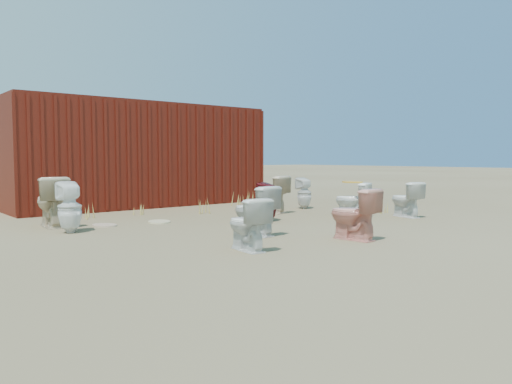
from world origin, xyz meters
TOP-DOWN VIEW (x-y plane):
  - ground at (0.00, 0.00)m, footprint 100.00×100.00m
  - shipping_container at (0.00, 5.20)m, footprint 6.00×2.40m
  - toilet_front_a at (-1.66, -1.24)m, footprint 0.44×0.68m
  - toilet_front_pink at (-0.02, -1.55)m, footprint 0.46×0.74m
  - toilet_front_c at (-0.83, -0.38)m, footprint 0.49×0.76m
  - toilet_front_maroon at (0.38, 0.72)m, footprint 0.35×0.35m
  - toilet_front_e at (2.84, -0.48)m, footprint 0.52×0.73m
  - toilet_back_a at (-2.84, 1.59)m, footprint 0.37×0.38m
  - toilet_back_beige_left at (-2.85, 2.45)m, footprint 0.56×0.87m
  - toilet_back_beige_right at (1.30, 1.70)m, footprint 0.55×0.82m
  - toilet_back_yellowlid at (2.01, 0.15)m, footprint 0.55×0.73m
  - toilet_back_e at (2.44, 1.87)m, footprint 0.36×0.37m
  - yellow_lid at (2.01, 0.15)m, footprint 0.34×0.42m
  - loose_tank at (-0.09, 0.59)m, footprint 0.52×0.45m
  - loose_lid_near at (-1.21, 1.82)m, footprint 0.51×0.58m
  - loose_lid_far at (-2.13, 1.99)m, footprint 0.46×0.54m
  - weed_clump_a at (-2.03, 3.19)m, footprint 0.36×0.36m
  - weed_clump_b at (0.12, 2.40)m, footprint 0.32×0.32m
  - weed_clump_c at (1.74, 2.91)m, footprint 0.36×0.36m
  - weed_clump_d at (-0.92, 3.15)m, footprint 0.30×0.30m
  - weed_clump_e at (1.71, 3.34)m, footprint 0.34×0.34m
  - weed_clump_f at (3.05, 0.23)m, footprint 0.28×0.28m

SIDE VIEW (x-z plane):
  - ground at x=0.00m, z-range 0.00..0.00m
  - loose_lid_near at x=-1.21m, z-range 0.00..0.02m
  - loose_lid_far at x=-2.13m, z-range 0.00..0.02m
  - weed_clump_f at x=3.05m, z-range 0.00..0.21m
  - weed_clump_d at x=-0.92m, z-range 0.00..0.22m
  - weed_clump_a at x=-2.03m, z-range 0.00..0.28m
  - weed_clump_e at x=1.71m, z-range 0.00..0.30m
  - weed_clump_b at x=0.12m, z-range 0.00..0.31m
  - weed_clump_c at x=1.74m, z-range 0.00..0.35m
  - loose_tank at x=-0.09m, z-range 0.00..0.35m
  - toilet_front_a at x=-1.66m, z-range 0.00..0.66m
  - toilet_back_yellowlid at x=2.01m, z-range 0.00..0.66m
  - toilet_front_e at x=2.84m, z-range 0.00..0.68m
  - toilet_back_e at x=2.44m, z-range 0.00..0.69m
  - toilet_front_maroon at x=0.38m, z-range 0.00..0.70m
  - toilet_front_pink at x=-0.02m, z-range 0.00..0.72m
  - toilet_front_c at x=-0.83m, z-range 0.00..0.73m
  - toilet_back_beige_right at x=1.30m, z-range 0.00..0.77m
  - toilet_back_a at x=-2.84m, z-range 0.00..0.78m
  - toilet_back_beige_left at x=-2.85m, z-range 0.00..0.83m
  - yellow_lid at x=2.01m, z-range 0.66..0.69m
  - shipping_container at x=0.00m, z-range 0.00..2.40m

